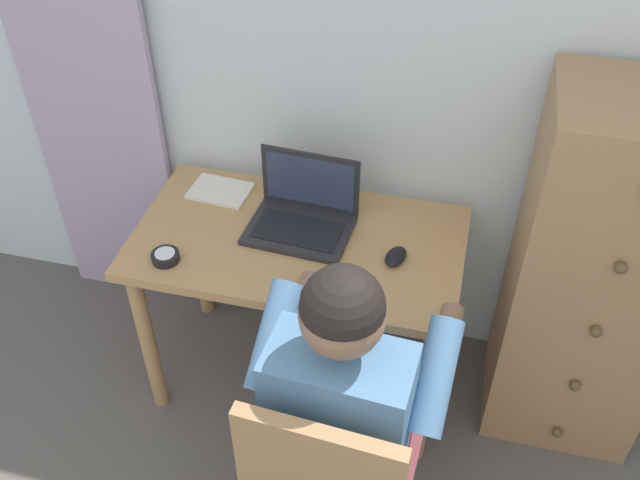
% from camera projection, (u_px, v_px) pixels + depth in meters
% --- Properties ---
extents(wall_back, '(4.80, 0.05, 2.50)m').
position_uv_depth(wall_back, '(446.00, 50.00, 2.19)').
color(wall_back, silver).
rests_on(wall_back, ground_plane).
extents(curtain_panel, '(0.52, 0.03, 2.13)m').
position_uv_depth(curtain_panel, '(83.00, 69.00, 2.48)').
color(curtain_panel, '#B29EBC').
rests_on(curtain_panel, ground_plane).
extents(desk, '(1.09, 0.61, 0.71)m').
position_uv_depth(desk, '(299.00, 263.00, 2.41)').
color(desk, tan).
rests_on(desk, ground_plane).
extents(dresser, '(0.50, 0.47, 1.31)m').
position_uv_depth(dresser, '(593.00, 279.00, 2.28)').
color(dresser, '#9E754C').
rests_on(dresser, ground_plane).
extents(chair, '(0.45, 0.43, 0.89)m').
position_uv_depth(chair, '(331.00, 480.00, 1.92)').
color(chair, brown).
rests_on(chair, ground_plane).
extents(person_seated, '(0.55, 0.60, 1.21)m').
position_uv_depth(person_seated, '(351.00, 386.00, 1.93)').
color(person_seated, '#6B84AD').
rests_on(person_seated, ground_plane).
extents(laptop, '(0.36, 0.27, 0.24)m').
position_uv_depth(laptop, '(303.00, 213.00, 2.36)').
color(laptop, '#232326').
rests_on(laptop, desk).
extents(computer_mouse, '(0.09, 0.11, 0.03)m').
position_uv_depth(computer_mouse, '(396.00, 256.00, 2.25)').
color(computer_mouse, black).
rests_on(computer_mouse, desk).
extents(desk_clock, '(0.09, 0.09, 0.03)m').
position_uv_depth(desk_clock, '(165.00, 257.00, 2.25)').
color(desk_clock, black).
rests_on(desk_clock, desk).
extents(notebook_pad, '(0.22, 0.16, 0.01)m').
position_uv_depth(notebook_pad, '(220.00, 191.00, 2.53)').
color(notebook_pad, silver).
rests_on(notebook_pad, desk).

